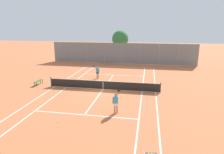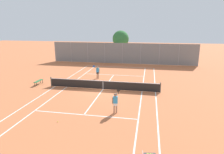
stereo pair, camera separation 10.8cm
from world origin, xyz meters
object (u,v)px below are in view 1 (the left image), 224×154
player_far_left (97,71)px  loose_tennis_ball_1 (132,90)px  loose_tennis_ball_4 (58,122)px  player_near_side (116,102)px  loose_tennis_ball_3 (79,79)px  tree_behind_left (120,39)px  tennis_net (103,85)px  courtside_bench (38,81)px  loose_tennis_ball_0 (80,85)px  loose_tennis_ball_5 (71,88)px  loose_tennis_ball_2 (107,82)px

player_far_left → loose_tennis_ball_1: 6.40m
loose_tennis_ball_4 → player_near_side: bearing=31.2°
loose_tennis_ball_3 → tree_behind_left: (3.01, 15.24, 3.93)m
tennis_net → courtside_bench: (-7.67, 0.29, -0.10)m
player_near_side → loose_tennis_ball_4: (-3.75, -2.27, -0.89)m
loose_tennis_ball_0 → tree_behind_left: size_ratio=0.01×
loose_tennis_ball_5 → courtside_bench: courtside_bench is taller
player_near_side → loose_tennis_ball_4: size_ratio=26.88×
loose_tennis_ball_2 → tree_behind_left: 16.52m
tennis_net → player_far_left: (-1.70, 4.24, 0.42)m
tree_behind_left → loose_tennis_ball_2: bearing=-87.4°
loose_tennis_ball_3 → loose_tennis_ball_5: (0.41, -3.94, 0.00)m
tennis_net → loose_tennis_ball_5: size_ratio=181.82×
player_far_left → tree_behind_left: (0.78, 14.60, 3.04)m
loose_tennis_ball_2 → loose_tennis_ball_0: bearing=-142.9°
courtside_bench → player_near_side: bearing=-30.6°
loose_tennis_ball_0 → tree_behind_left: tree_behind_left is taller
loose_tennis_ball_2 → loose_tennis_ball_5: 4.58m
loose_tennis_ball_2 → tree_behind_left: (-0.72, 16.03, 3.93)m
tennis_net → player_far_left: size_ratio=6.76×
player_near_side → courtside_bench: bearing=149.4°
player_far_left → tree_behind_left: bearing=86.9°
loose_tennis_ball_4 → tree_behind_left: bearing=88.9°
tennis_net → loose_tennis_ball_4: size_ratio=181.82×
loose_tennis_ball_0 → courtside_bench: size_ratio=0.04×
tennis_net → loose_tennis_ball_3: tennis_net is taller
tree_behind_left → loose_tennis_ball_4: bearing=-91.1°
tennis_net → player_far_left: bearing=111.8°
loose_tennis_ball_5 → tree_behind_left: (2.60, 19.18, 3.93)m
loose_tennis_ball_2 → loose_tennis_ball_3: 3.81m
tennis_net → loose_tennis_ball_0: (-2.83, 0.82, -0.48)m
player_near_side → loose_tennis_ball_1: bearing=82.0°
loose_tennis_ball_0 → loose_tennis_ball_5: bearing=-120.8°
loose_tennis_ball_0 → loose_tennis_ball_5: same height
tennis_net → loose_tennis_ball_2: size_ratio=181.82×
loose_tennis_ball_4 → loose_tennis_ball_0: bearing=99.0°
courtside_bench → tree_behind_left: tree_behind_left is taller
player_near_side → player_far_left: size_ratio=1.00×
loose_tennis_ball_3 → loose_tennis_ball_5: size_ratio=1.00×
loose_tennis_ball_0 → loose_tennis_ball_3: (-1.10, 2.78, 0.00)m
player_near_side → loose_tennis_ball_5: 7.90m
loose_tennis_ball_2 → tree_behind_left: size_ratio=0.01×
loose_tennis_ball_3 → tree_behind_left: tree_behind_left is taller
tennis_net → courtside_bench: tennis_net is taller
courtside_bench → loose_tennis_ball_2: bearing=18.6°
loose_tennis_ball_5 → courtside_bench: (-4.15, 0.64, 0.38)m
loose_tennis_ball_1 → loose_tennis_ball_5: 6.64m
player_near_side → courtside_bench: size_ratio=1.18×
player_near_side → tennis_net: bearing=112.3°
loose_tennis_ball_1 → loose_tennis_ball_3: 7.85m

